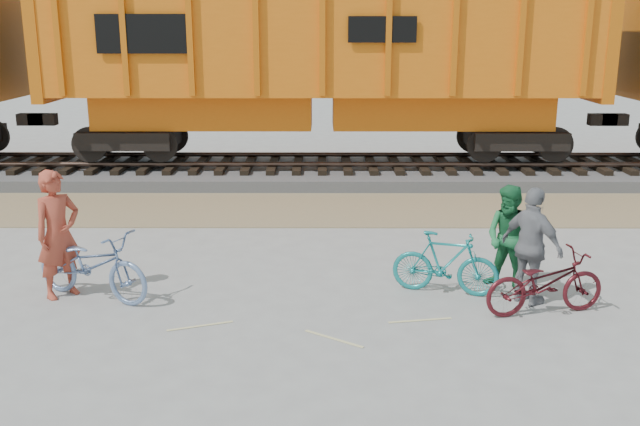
% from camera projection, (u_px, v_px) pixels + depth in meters
% --- Properties ---
extents(ground, '(120.00, 120.00, 0.00)m').
position_uv_depth(ground, '(278.00, 304.00, 10.39)').
color(ground, '#9E9E99').
rests_on(ground, ground).
extents(gravel_strip, '(120.00, 3.00, 0.02)m').
position_uv_depth(gravel_strip, '(293.00, 209.00, 15.70)').
color(gravel_strip, '#9D8661').
rests_on(gravel_strip, ground).
extents(ballast_bed, '(120.00, 4.00, 0.30)m').
position_uv_depth(ballast_bed, '(298.00, 171.00, 19.05)').
color(ballast_bed, slate).
rests_on(ballast_bed, ground).
extents(track, '(120.00, 2.60, 0.24)m').
position_uv_depth(track, '(298.00, 159.00, 18.97)').
color(track, black).
rests_on(track, ballast_bed).
extents(hopper_car_center, '(14.00, 3.13, 4.65)m').
position_uv_depth(hopper_car_center, '(322.00, 62.00, 18.32)').
color(hopper_car_center, black).
rests_on(hopper_car_center, track).
extents(bicycle_blue, '(2.10, 1.47, 1.05)m').
position_uv_depth(bicycle_blue, '(92.00, 264.00, 10.49)').
color(bicycle_blue, '#6883AF').
rests_on(bicycle_blue, ground).
extents(bicycle_teal, '(1.66, 0.88, 0.96)m').
position_uv_depth(bicycle_teal, '(445.00, 263.00, 10.69)').
color(bicycle_teal, teal).
rests_on(bicycle_teal, ground).
extents(bicycle_maroon, '(1.84, 0.96, 0.92)m').
position_uv_depth(bicycle_maroon, '(545.00, 283.00, 9.93)').
color(bicycle_maroon, '#491117').
rests_on(bicycle_maroon, ground).
extents(person_solo, '(0.81, 0.83, 1.92)m').
position_uv_depth(person_solo, '(58.00, 234.00, 10.48)').
color(person_solo, '#A93F2C').
rests_on(person_solo, ground).
extents(person_man, '(1.00, 0.97, 1.62)m').
position_uv_depth(person_man, '(510.00, 238.00, 10.79)').
color(person_man, '#1F6D3B').
rests_on(person_man, ground).
extents(person_woman, '(0.95, 1.06, 1.73)m').
position_uv_depth(person_woman, '(532.00, 246.00, 10.21)').
color(person_woman, gray).
rests_on(person_woman, ground).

